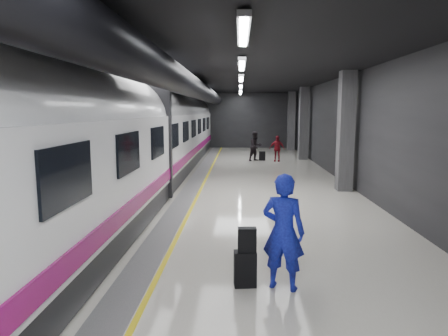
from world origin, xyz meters
TOP-DOWN VIEW (x-y plane):
  - ground at (0.00, 0.00)m, footprint 40.00×40.00m
  - platform_hall at (-0.29, 0.96)m, footprint 10.02×40.02m
  - train at (-3.25, -0.00)m, footprint 3.05×38.00m
  - traveler_main at (1.29, -6.71)m, footprint 0.85×0.70m
  - suitcase_main at (0.65, -6.65)m, footprint 0.40×0.28m
  - shoulder_bag at (0.68, -6.65)m, footprint 0.32×0.18m
  - traveler_far_a at (1.54, 11.06)m, footprint 1.11×1.08m
  - traveler_far_b at (2.82, 10.90)m, footprint 0.97×0.55m
  - suitcase_far at (1.95, 11.33)m, footprint 0.39×0.25m

SIDE VIEW (x-z plane):
  - ground at x=0.00m, z-range 0.00..0.00m
  - suitcase_far at x=1.95m, z-range 0.00..0.56m
  - suitcase_main at x=0.65m, z-range 0.00..0.62m
  - traveler_far_b at x=2.82m, z-range 0.00..1.55m
  - shoulder_bag at x=0.68m, z-range 0.62..1.04m
  - traveler_far_a at x=1.54m, z-range 0.00..1.81m
  - traveler_main at x=1.29m, z-range 0.00..2.00m
  - train at x=-3.25m, z-range 0.04..4.09m
  - platform_hall at x=-0.29m, z-range 1.28..5.79m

